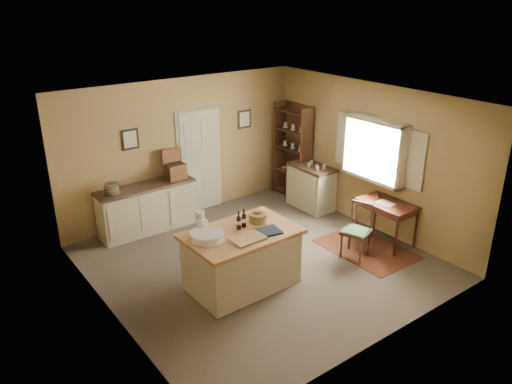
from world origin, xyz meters
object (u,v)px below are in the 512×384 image
work_island (241,257)px  shelving_unit (294,151)px  writing_desk (387,207)px  sideboard (148,207)px  desk_chair (356,232)px  right_cabinet (311,186)px

work_island → shelving_unit: 3.82m
work_island → writing_desk: work_island is taller
writing_desk → sideboard: bearing=137.1°
work_island → shelving_unit: size_ratio=0.83×
sideboard → desk_chair: 3.79m
writing_desk → desk_chair: bearing=-176.8°
sideboard → shelving_unit: size_ratio=0.91×
work_island → shelving_unit: shelving_unit is taller
right_cabinet → shelving_unit: 0.93m
desk_chair → shelving_unit: shelving_unit is taller
writing_desk → desk_chair: desk_chair is taller
sideboard → desk_chair: size_ratio=2.00×
sideboard → shelving_unit: shelving_unit is taller
writing_desk → shelving_unit: bearing=86.7°
work_island → desk_chair: size_ratio=1.84×
shelving_unit → desk_chair: bearing=-109.4°
right_cabinet → shelving_unit: (0.15, 0.74, 0.55)m
sideboard → shelving_unit: 3.36m
sideboard → writing_desk: 4.31m
writing_desk → shelving_unit: shelving_unit is taller
writing_desk → shelving_unit: size_ratio=0.49×
writing_desk → right_cabinet: size_ratio=0.99×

